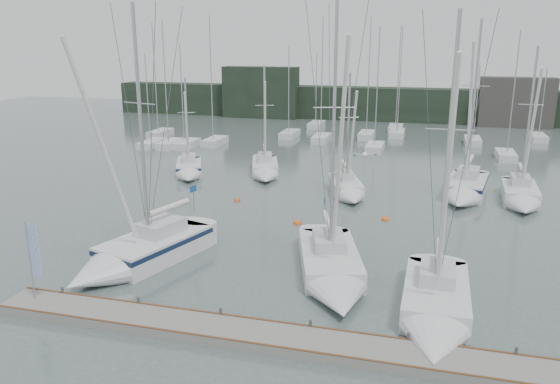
{
  "coord_description": "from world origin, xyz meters",
  "views": [
    {
      "loc": [
        6.16,
        -24.11,
        11.9
      ],
      "look_at": [
        -1.79,
        5.0,
        3.54
      ],
      "focal_mm": 35.0,
      "sensor_mm": 36.0,
      "label": 1
    }
  ],
  "objects_px": {
    "sailboat_near_right": "(435,314)",
    "sailboat_mid_c": "(348,191)",
    "buoy_b": "(385,220)",
    "sailboat_mid_d": "(464,191)",
    "sailboat_mid_e": "(521,198)",
    "buoy_c": "(237,201)",
    "dock_banner": "(33,254)",
    "buoy_a": "(297,224)",
    "sailboat_near_left": "(132,257)",
    "sailboat_mid_b": "(265,171)",
    "sailboat_mid_a": "(189,171)",
    "sailboat_near_center": "(334,276)"
  },
  "relations": [
    {
      "from": "buoy_a",
      "to": "buoy_b",
      "type": "relative_size",
      "value": 1.07
    },
    {
      "from": "sailboat_near_left",
      "to": "buoy_a",
      "type": "xyz_separation_m",
      "value": [
        6.89,
        9.62,
        -0.65
      ]
    },
    {
      "from": "buoy_c",
      "to": "sailboat_near_center",
      "type": "bearing_deg",
      "value": -53.0
    },
    {
      "from": "sailboat_near_left",
      "to": "sailboat_mid_c",
      "type": "height_order",
      "value": "sailboat_near_left"
    },
    {
      "from": "sailboat_mid_d",
      "to": "buoy_c",
      "type": "distance_m",
      "value": 17.68
    },
    {
      "from": "sailboat_near_center",
      "to": "sailboat_mid_e",
      "type": "xyz_separation_m",
      "value": [
        11.17,
        17.37,
        0.05
      ]
    },
    {
      "from": "sailboat_mid_a",
      "to": "sailboat_mid_b",
      "type": "bearing_deg",
      "value": -9.15
    },
    {
      "from": "sailboat_near_left",
      "to": "sailboat_mid_b",
      "type": "xyz_separation_m",
      "value": [
        0.95,
        21.84,
        -0.13
      ]
    },
    {
      "from": "sailboat_near_right",
      "to": "buoy_b",
      "type": "relative_size",
      "value": 27.06
    },
    {
      "from": "sailboat_mid_d",
      "to": "sailboat_mid_e",
      "type": "distance_m",
      "value": 4.1
    },
    {
      "from": "sailboat_mid_d",
      "to": "buoy_b",
      "type": "relative_size",
      "value": 27.62
    },
    {
      "from": "sailboat_near_center",
      "to": "sailboat_mid_e",
      "type": "height_order",
      "value": "sailboat_near_center"
    },
    {
      "from": "dock_banner",
      "to": "buoy_a",
      "type": "bearing_deg",
      "value": 59.28
    },
    {
      "from": "sailboat_mid_b",
      "to": "buoy_c",
      "type": "relative_size",
      "value": 21.1
    },
    {
      "from": "sailboat_near_left",
      "to": "sailboat_mid_b",
      "type": "distance_m",
      "value": 21.86
    },
    {
      "from": "sailboat_mid_c",
      "to": "buoy_b",
      "type": "bearing_deg",
      "value": -74.62
    },
    {
      "from": "sailboat_mid_d",
      "to": "sailboat_near_center",
      "type": "bearing_deg",
      "value": -102.21
    },
    {
      "from": "buoy_a",
      "to": "sailboat_mid_d",
      "type": "bearing_deg",
      "value": 39.7
    },
    {
      "from": "sailboat_mid_e",
      "to": "buoy_a",
      "type": "height_order",
      "value": "sailboat_mid_e"
    },
    {
      "from": "buoy_a",
      "to": "dock_banner",
      "type": "xyz_separation_m",
      "value": [
        -8.74,
        -14.77,
        2.63
      ]
    },
    {
      "from": "buoy_c",
      "to": "sailboat_near_left",
      "type": "bearing_deg",
      "value": -94.65
    },
    {
      "from": "sailboat_mid_d",
      "to": "sailboat_mid_b",
      "type": "bearing_deg",
      "value": 179.45
    },
    {
      "from": "sailboat_near_right",
      "to": "sailboat_mid_d",
      "type": "xyz_separation_m",
      "value": [
        2.21,
        20.98,
        0.12
      ]
    },
    {
      "from": "sailboat_mid_c",
      "to": "sailboat_mid_e",
      "type": "distance_m",
      "value": 12.88
    },
    {
      "from": "sailboat_near_left",
      "to": "dock_banner",
      "type": "height_order",
      "value": "sailboat_near_left"
    },
    {
      "from": "buoy_c",
      "to": "dock_banner",
      "type": "xyz_separation_m",
      "value": [
        -2.97,
        -18.9,
        2.63
      ]
    },
    {
      "from": "sailboat_near_left",
      "to": "sailboat_near_center",
      "type": "height_order",
      "value": "sailboat_near_center"
    },
    {
      "from": "buoy_b",
      "to": "dock_banner",
      "type": "distance_m",
      "value": 22.56
    },
    {
      "from": "sailboat_near_left",
      "to": "dock_banner",
      "type": "bearing_deg",
      "value": -92.85
    },
    {
      "from": "sailboat_near_right",
      "to": "sailboat_mid_c",
      "type": "distance_m",
      "value": 20.15
    },
    {
      "from": "sailboat_near_center",
      "to": "buoy_b",
      "type": "height_order",
      "value": "sailboat_near_center"
    },
    {
      "from": "buoy_a",
      "to": "buoy_c",
      "type": "bearing_deg",
      "value": 144.43
    },
    {
      "from": "sailboat_mid_a",
      "to": "sailboat_mid_d",
      "type": "relative_size",
      "value": 0.66
    },
    {
      "from": "sailboat_mid_c",
      "to": "buoy_b",
      "type": "relative_size",
      "value": 19.67
    },
    {
      "from": "sailboat_near_center",
      "to": "sailboat_mid_a",
      "type": "relative_size",
      "value": 1.57
    },
    {
      "from": "buoy_b",
      "to": "sailboat_near_center",
      "type": "bearing_deg",
      "value": -98.32
    },
    {
      "from": "sailboat_mid_c",
      "to": "sailboat_mid_e",
      "type": "relative_size",
      "value": 0.83
    },
    {
      "from": "sailboat_near_center",
      "to": "sailboat_mid_c",
      "type": "distance_m",
      "value": 16.24
    },
    {
      "from": "sailboat_mid_b",
      "to": "sailboat_mid_c",
      "type": "distance_m",
      "value": 9.63
    },
    {
      "from": "sailboat_near_left",
      "to": "buoy_a",
      "type": "distance_m",
      "value": 11.85
    },
    {
      "from": "sailboat_mid_d",
      "to": "dock_banner",
      "type": "bearing_deg",
      "value": -120.28
    },
    {
      "from": "sailboat_mid_a",
      "to": "buoy_c",
      "type": "distance_m",
      "value": 9.42
    },
    {
      "from": "sailboat_near_left",
      "to": "buoy_b",
      "type": "distance_m",
      "value": 17.38
    },
    {
      "from": "buoy_b",
      "to": "sailboat_near_left",
      "type": "bearing_deg",
      "value": -136.19
    },
    {
      "from": "sailboat_mid_a",
      "to": "sailboat_mid_b",
      "type": "xyz_separation_m",
      "value": [
        6.75,
        1.72,
        -0.01
      ]
    },
    {
      "from": "sailboat_mid_a",
      "to": "buoy_c",
      "type": "xyz_separation_m",
      "value": [
        6.91,
        -6.37,
        -0.53
      ]
    },
    {
      "from": "sailboat_near_center",
      "to": "sailboat_mid_d",
      "type": "bearing_deg",
      "value": 52.39
    },
    {
      "from": "sailboat_mid_c",
      "to": "buoy_b",
      "type": "xyz_separation_m",
      "value": [
        3.29,
        -4.91,
        -0.53
      ]
    },
    {
      "from": "sailboat_near_left",
      "to": "buoy_a",
      "type": "bearing_deg",
      "value": 71.28
    },
    {
      "from": "sailboat_near_left",
      "to": "sailboat_mid_b",
      "type": "bearing_deg",
      "value": 104.39
    }
  ]
}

